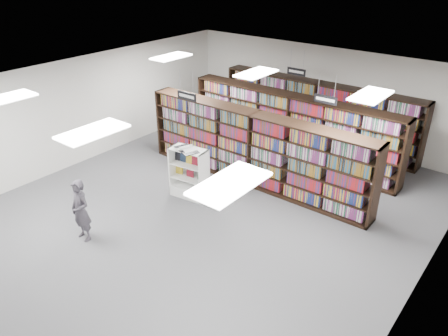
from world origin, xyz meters
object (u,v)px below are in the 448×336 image
Objects in this scene: endcap_display at (190,180)px; open_book at (186,149)px; shopper at (81,211)px; bookshelf_row_near at (254,149)px.

open_book reaches higher than endcap_display.
shopper is (-0.60, -2.97, 0.28)m from endcap_display.
open_book is at bearing 79.22° from shopper.
bookshelf_row_near is 1.95m from endcap_display.
bookshelf_row_near reaches higher than open_book.
shopper is at bearing -109.25° from endcap_display.
bookshelf_row_near is 1.99m from open_book.
bookshelf_row_near reaches higher than shopper.
endcap_display is 1.77× the size of open_book.
open_book is 0.52× the size of shopper.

